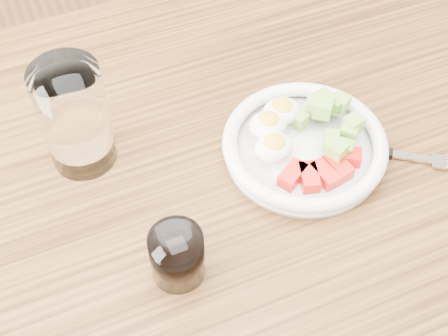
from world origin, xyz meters
The scene contains 5 objects.
dining_table centered at (0.00, 0.00, 0.67)m, with size 1.50×0.90×0.77m.
bowl centered at (0.11, 0.01, 0.79)m, with size 0.23×0.23×0.06m.
fork centered at (0.21, -0.03, 0.77)m, with size 0.18×0.14×0.01m.
water_glass centered at (-0.17, 0.13, 0.85)m, with size 0.09×0.09×0.16m, color white.
coffee_glass centered at (-0.11, -0.09, 0.81)m, with size 0.07×0.07×0.07m.
Camera 1 is at (-0.21, -0.46, 1.46)m, focal length 50.00 mm.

